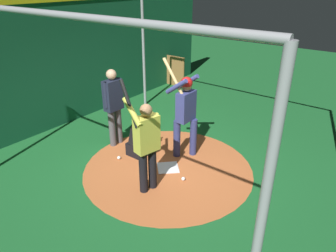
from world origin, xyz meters
The scene contains 12 objects.
ground_plane centered at (0.00, 0.00, 0.00)m, with size 27.92×27.92×0.00m, color #195B28.
dirt_circle centered at (0.00, 0.00, 0.00)m, with size 3.39×3.39×0.01m, color #B76033.
home_plate centered at (0.00, 0.00, 0.01)m, with size 0.42×0.42×0.01m, color white.
batter centered at (-0.05, 0.64, 1.07)m, with size 0.68×0.49×2.10m.
catcher centered at (-0.81, 0.05, 0.36)m, with size 0.58×0.40×0.93m.
umpire centered at (-1.59, 0.09, 1.00)m, with size 0.22×0.49×1.77m.
visitor centered at (0.13, -0.76, 0.97)m, with size 0.61×0.51×2.04m.
back_wall centered at (-3.58, 0.00, 1.64)m, with size 0.23×11.92×3.25m.
cage_frame centered at (0.00, 0.00, 2.22)m, with size 5.53×4.84×3.21m.
bat_rack centered at (-3.33, 4.46, 0.49)m, with size 1.18×0.17×1.05m.
baseball_0 centered at (-1.03, -0.38, 0.04)m, with size 0.07×0.07×0.07m, color white.
baseball_1 centered at (0.50, -0.16, 0.04)m, with size 0.07×0.07×0.07m, color white.
Camera 1 is at (3.27, -4.21, 3.49)m, focal length 33.19 mm.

